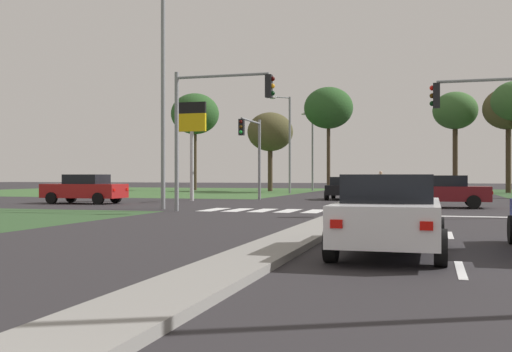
{
  "coord_description": "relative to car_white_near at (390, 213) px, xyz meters",
  "views": [
    {
      "loc": [
        3.06,
        -1.06,
        1.52
      ],
      "look_at": [
        -4.83,
        26.22,
        1.52
      ],
      "focal_mm": 42.83,
      "sensor_mm": 36.0,
      "label": 1
    }
  ],
  "objects": [
    {
      "name": "car_silver_third",
      "position": [
        -4.64,
        47.04,
        -0.0
      ],
      "size": [
        2.05,
        4.54,
        1.54
      ],
      "rotation": [
        0.0,
        0.0,
        3.14
      ],
      "color": "#B7B7BC",
      "rests_on": "ground"
    },
    {
      "name": "traffic_signal_near_right",
      "position": [
        3.59,
        12.35,
        2.93
      ],
      "size": [
        4.73,
        0.32,
        5.39
      ],
      "color": "gray",
      "rests_on": "ground"
    },
    {
      "name": "lane_dash_second",
      "position": [
        1.23,
        -1.72,
        -0.79
      ],
      "size": [
        0.14,
        2.0,
        0.01
      ],
      "primitive_type": "cube",
      "color": "silver",
      "rests_on": "ground"
    },
    {
      "name": "lane_dash_third",
      "position": [
        1.23,
        4.28,
        -0.79
      ],
      "size": [
        0.14,
        2.0,
        0.01
      ],
      "primitive_type": "cube",
      "color": "silver",
      "rests_on": "ground"
    },
    {
      "name": "car_maroon_second",
      "position": [
        1.22,
        18.57,
        -0.0
      ],
      "size": [
        4.55,
        2.07,
        1.55
      ],
      "rotation": [
        0.0,
        0.0,
        1.57
      ],
      "color": "maroon",
      "rests_on": "ground"
    },
    {
      "name": "crosswalk_bar_third",
      "position": [
        -6.37,
        13.75,
        -0.79
      ],
      "size": [
        0.7,
        2.8,
        0.01
      ],
      "primitive_type": "cube",
      "color": "silver",
      "rests_on": "ground"
    },
    {
      "name": "street_lamp_third",
      "position": [
        -11.23,
        39.48,
        3.92
      ],
      "size": [
        1.58,
        1.49,
        8.41
      ],
      "color": "gray",
      "rests_on": "ground"
    },
    {
      "name": "median_island_near",
      "position": [
        -2.27,
        -0.05,
        -0.72
      ],
      "size": [
        1.2,
        22.0,
        0.14
      ],
      "primitive_type": "cube",
      "color": "gray",
      "rests_on": "ground"
    },
    {
      "name": "crosswalk_bar_second",
      "position": [
        -7.52,
        13.75,
        -0.79
      ],
      "size": [
        0.7,
        2.8,
        0.01
      ],
      "primitive_type": "cube",
      "color": "silver",
      "rests_on": "ground"
    },
    {
      "name": "fuel_price_totem",
      "position": [
        -13.41,
        22.79,
        3.64
      ],
      "size": [
        1.8,
        0.24,
        6.06
      ],
      "color": "silver",
      "rests_on": "ground"
    },
    {
      "name": "crosswalk_bar_sixth",
      "position": [
        -2.92,
        13.75,
        -0.79
      ],
      "size": [
        0.7,
        2.8,
        0.01
      ],
      "primitive_type": "cube",
      "color": "silver",
      "rests_on": "ground"
    },
    {
      "name": "street_lamp_second",
      "position": [
        -10.92,
        13.56,
        4.99
      ],
      "size": [
        2.41,
        0.99,
        10.42
      ],
      "color": "gray",
      "rests_on": "ground"
    },
    {
      "name": "treeline_third",
      "position": [
        -8.53,
        44.55,
        7.06
      ],
      "size": [
        4.57,
        4.57,
        9.84
      ],
      "color": "#423323",
      "rests_on": "ground"
    },
    {
      "name": "median_island_far",
      "position": [
        -2.27,
        43.95,
        -0.72
      ],
      "size": [
        1.2,
        36.0,
        0.14
      ],
      "primitive_type": "cube",
      "color": "gray",
      "rests_on": "ground"
    },
    {
      "name": "pedestrian_at_median",
      "position": [
        -2.57,
        29.99,
        0.38
      ],
      "size": [
        0.34,
        0.34,
        1.72
      ],
      "rotation": [
        0.0,
        0.0,
        1.71
      ],
      "color": "#9E8966",
      "rests_on": "median_island_far"
    },
    {
      "name": "car_grey_seventh",
      "position": [
        -4.53,
        52.38,
        0.02
      ],
      "size": [
        2.04,
        4.58,
        1.59
      ],
      "rotation": [
        0.0,
        0.0,
        3.14
      ],
      "color": "slate",
      "rests_on": "ground"
    },
    {
      "name": "grass_verge_far_left",
      "position": [
        -27.77,
        43.45,
        -0.79
      ],
      "size": [
        35.0,
        35.0,
        0.01
      ],
      "primitive_type": "cube",
      "color": "#385B2D",
      "rests_on": "ground"
    },
    {
      "name": "crosswalk_bar_fifth",
      "position": [
        -4.07,
        13.75,
        -0.79
      ],
      "size": [
        0.7,
        2.8,
        0.01
      ],
      "primitive_type": "cube",
      "color": "silver",
      "rests_on": "ground"
    },
    {
      "name": "crosswalk_bar_fourth",
      "position": [
        -5.22,
        13.75,
        -0.79
      ],
      "size": [
        0.7,
        2.8,
        0.01
      ],
      "primitive_type": "cube",
      "color": "silver",
      "rests_on": "ground"
    },
    {
      "name": "stop_bar_near",
      "position": [
        1.53,
        11.95,
        -0.79
      ],
      "size": [
        6.4,
        0.5,
        0.01
      ],
      "primitive_type": "cube",
      "color": "silver",
      "rests_on": "ground"
    },
    {
      "name": "traffic_signal_near_left",
      "position": [
        -8.32,
        12.35,
        3.32
      ],
      "size": [
        4.49,
        0.32,
        6.03
      ],
      "color": "gray",
      "rests_on": "ground"
    },
    {
      "name": "treeline_fourth",
      "position": [
        2.9,
        49.05,
        6.88
      ],
      "size": [
        4.2,
        4.2,
        9.56
      ],
      "color": "#423323",
      "rests_on": "ground"
    },
    {
      "name": "treeline_near",
      "position": [
        -23.53,
        48.56,
        7.33
      ],
      "size": [
        5.11,
        5.11,
        10.33
      ],
      "color": "#423323",
      "rests_on": "ground"
    },
    {
      "name": "ground_plane",
      "position": [
        -2.27,
        18.95,
        -0.79
      ],
      "size": [
        200.0,
        200.0,
        0.0
      ],
      "primitive_type": "plane",
      "color": "#282628"
    },
    {
      "name": "car_black_fifth",
      "position": [
        -4.7,
        27.42,
        -0.04
      ],
      "size": [
        2.01,
        4.3,
        1.46
      ],
      "rotation": [
        0.0,
        0.0,
        3.14
      ],
      "color": "black",
      "rests_on": "ground"
    },
    {
      "name": "traffic_signal_far_left",
      "position": [
        -9.87,
        24.0,
        2.74
      ],
      "size": [
        0.32,
        4.17,
        5.14
      ],
      "color": "gray",
      "rests_on": "ground"
    },
    {
      "name": "crosswalk_bar_near",
      "position": [
        -8.67,
        13.75,
        -0.79
      ],
      "size": [
        0.7,
        2.8,
        0.01
      ],
      "primitive_type": "cube",
      "color": "silver",
      "rests_on": "ground"
    },
    {
      "name": "treeline_second",
      "position": [
        -14.75,
        46.72,
        5.09
      ],
      "size": [
        4.56,
        4.56,
        7.87
      ],
      "color": "#423323",
      "rests_on": "ground"
    },
    {
      "name": "car_red_eighth",
      "position": [
        -17.65,
        17.59,
        0.03
      ],
      "size": [
        4.5,
        2.1,
        1.6
      ],
      "rotation": [
        0.0,
        0.0,
        1.57
      ],
      "color": "#A31919",
      "rests_on": "ground"
    },
    {
      "name": "car_white_near",
      "position": [
        0.0,
        0.0,
        0.0
      ],
      "size": [
        2.07,
        4.63,
        1.55
      ],
      "color": "silver",
      "rests_on": "ground"
    },
    {
      "name": "street_lamp_fourth",
      "position": [
        -11.23,
        50.25,
        3.88
      ],
      "size": [
        1.6,
        1.68,
        8.31
      ],
      "color": "gray",
      "rests_on": "ground"
    },
    {
      "name": "treeline_fifth",
      "position": [
        7.4,
        47.07,
        6.75
      ],
      "size": [
        4.47,
        4.47,
        9.52
      ],
      "color": "#423323",
      "rests_on": "ground"
    }
  ]
}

